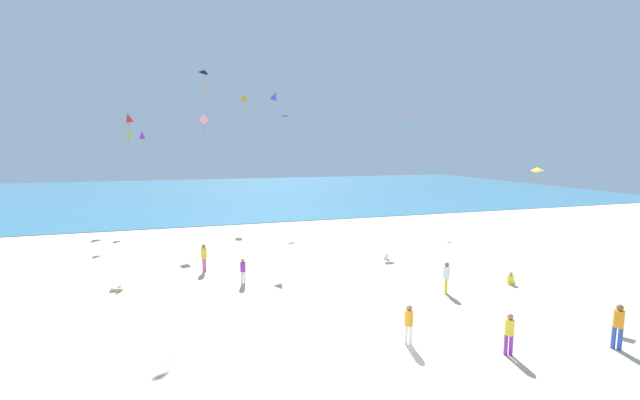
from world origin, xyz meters
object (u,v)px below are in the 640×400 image
Objects in this scene: beach_chair_far_right at (388,258)px; beach_chair_far_left at (118,284)px; person_4 at (509,331)px; person_3 at (511,279)px; person_5 at (243,269)px; person_1 at (409,322)px; kite_blue at (275,96)px; kite_red at (129,118)px; person_0 at (204,256)px; kite_magenta at (409,113)px; person_2 at (446,276)px; kite_orange at (244,99)px; kite_yellow at (537,169)px; person_6 at (618,323)px; kite_pink at (204,120)px; kite_lime at (129,134)px; kite_black at (204,72)px; kite_teal at (285,116)px; kite_purple at (142,135)px.

beach_chair_far_left is at bearing -121.63° from beach_chair_far_right.
beach_chair_far_right is at bearing 19.68° from person_4.
person_3 is 14.23m from person_5.
person_4 is 1.07× the size of person_5.
kite_blue is (-1.56, 17.59, 10.21)m from person_1.
kite_red is (-8.53, 22.63, 9.40)m from person_5.
beach_chair_far_left is 4.67m from person_0.
person_0 is at bearing -149.01° from kite_magenta.
kite_magenta reaches higher than person_1.
kite_magenta reaches higher than person_2.
kite_orange reaches higher than person_0.
kite_orange is at bearing 112.98° from kite_yellow.
person_1 is (11.29, -9.41, 0.61)m from beach_chair_far_left.
person_3 is 0.78× the size of kite_magenta.
person_0 is 1.08× the size of person_1.
kite_yellow is at bearing 33.53° from person_6.
kite_pink is (6.98, -9.55, -0.76)m from kite_red.
kite_magenta reaches higher than person_4.
person_5 is (-5.10, 8.36, -0.07)m from person_1.
kite_orange is at bearing 31.92° from kite_lime.
person_1 is 1.32× the size of kite_lime.
person_1 is 0.97× the size of kite_black.
kite_blue reaches higher than kite_teal.
kite_magenta reaches higher than person_0.
person_4 is (14.25, -11.07, 0.60)m from beach_chair_far_left.
person_3 is 0.55× the size of kite_blue.
person_5 is at bearing 170.24° from beach_chair_far_left.
kite_black is 0.85× the size of kite_orange.
kite_blue is (3.54, 9.23, 10.27)m from person_5.
kite_black is at bearing 63.22° from person_4.
kite_yellow is 24.29m from kite_teal.
kite_pink is at bearing 89.98° from kite_black.
kite_lime is at bearing 114.09° from kite_black.
person_1 is 28.33m from kite_lime.
kite_blue is at bearing -47.98° from kite_red.
person_5 is at bearing -70.59° from kite_purple.
kite_teal is at bearing 29.52° from person_4.
kite_blue is (-14.31, -5.55, 0.41)m from kite_magenta.
kite_black is (-10.80, 0.92, 11.03)m from beach_chair_far_right.
person_0 is 17.07m from person_3.
kite_yellow is (2.07, 6.04, 5.15)m from person_6.
kite_purple is (-13.23, 2.37, -1.92)m from kite_teal.
kite_yellow is at bearing 163.90° from beach_chair_far_left.
kite_yellow reaches higher than person_5.
person_3 is 5.93m from kite_yellow.
kite_pink is (0.00, 10.64, -1.82)m from kite_black.
kite_magenta is at bearing 5.01° from kite_pink.
person_1 reaches higher than beach_chair_far_left.
kite_pink is (-15.17, 17.16, 9.20)m from person_3.
person_2 is at bearing -7.34° from person_0.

